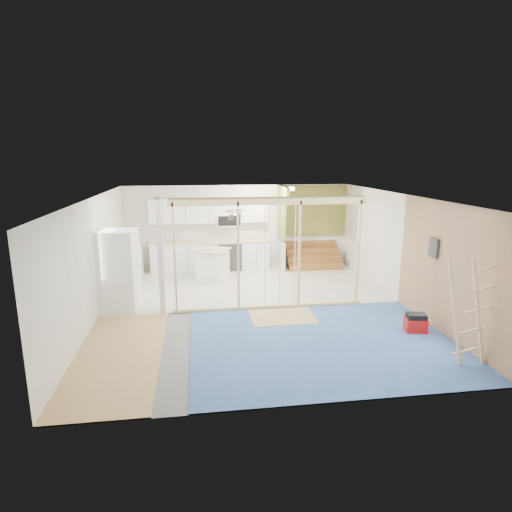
{
  "coord_description": "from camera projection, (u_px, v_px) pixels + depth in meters",
  "views": [
    {
      "loc": [
        -1.33,
        -9.26,
        3.43
      ],
      "look_at": [
        0.09,
        0.6,
        1.13
      ],
      "focal_mm": 30.0,
      "sensor_mm": 36.0,
      "label": 1
    }
  ],
  "objects": [
    {
      "name": "room",
      "position": [
        256.0,
        255.0,
        9.6
      ],
      "size": [
        7.01,
        8.01,
        2.61
      ],
      "color": "slate",
      "rests_on": "ground"
    },
    {
      "name": "soap_bottle_a",
      "position": [
        179.0,
        236.0,
        13.04
      ],
      "size": [
        0.13,
        0.13,
        0.31
      ],
      "primitive_type": "imported",
      "rotation": [
        0.0,
        0.0,
        -0.09
      ],
      "color": "silver",
      "rests_on": "base_cabinets"
    },
    {
      "name": "floor_overlays",
      "position": [
        259.0,
        308.0,
        9.96
      ],
      "size": [
        7.0,
        8.0,
        0.03
      ],
      "color": "silver",
      "rests_on": "room"
    },
    {
      "name": "pot_rack",
      "position": [
        234.0,
        213.0,
        11.22
      ],
      "size": [
        0.52,
        0.52,
        0.72
      ],
      "color": "black",
      "rests_on": "room"
    },
    {
      "name": "island",
      "position": [
        213.0,
        264.0,
        12.28
      ],
      "size": [
        1.13,
        1.13,
        0.87
      ],
      "rotation": [
        0.0,
        0.0,
        -0.33
      ],
      "color": "white",
      "rests_on": "room"
    },
    {
      "name": "bowl",
      "position": [
        209.0,
        249.0,
        12.09
      ],
      "size": [
        0.23,
        0.23,
        0.06
      ],
      "primitive_type": "imported",
      "rotation": [
        0.0,
        0.0,
        0.0
      ],
      "color": "silver",
      "rests_on": "island"
    },
    {
      "name": "electrical_panel",
      "position": [
        433.0,
        248.0,
        8.64
      ],
      "size": [
        0.04,
        0.3,
        0.4
      ],
      "primitive_type": "cube",
      "color": "#3B3B40",
      "rests_on": "room"
    },
    {
      "name": "sheathing_panel",
      "position": [
        451.0,
        272.0,
        8.15
      ],
      "size": [
        0.02,
        4.0,
        2.6
      ],
      "primitive_type": "cube",
      "color": "tan",
      "rests_on": "room"
    },
    {
      "name": "fridge",
      "position": [
        120.0,
        270.0,
        9.69
      ],
      "size": [
        0.89,
        0.87,
        1.85
      ],
      "rotation": [
        0.0,
        0.0,
        -0.12
      ],
      "color": "white",
      "rests_on": "room"
    },
    {
      "name": "stud_frame",
      "position": [
        244.0,
        242.0,
        9.49
      ],
      "size": [
        4.66,
        0.14,
        2.6
      ],
      "color": "#D9C685",
      "rests_on": "room"
    },
    {
      "name": "upper_cabinets",
      "position": [
        211.0,
        211.0,
        13.04
      ],
      "size": [
        3.6,
        0.41,
        0.85
      ],
      "color": "white",
      "rests_on": "room"
    },
    {
      "name": "green_partition",
      "position": [
        304.0,
        238.0,
        13.49
      ],
      "size": [
        2.25,
        1.51,
        2.6
      ],
      "color": "olive",
      "rests_on": "room"
    },
    {
      "name": "ceiling_light",
      "position": [
        289.0,
        189.0,
        12.4
      ],
      "size": [
        0.32,
        0.32,
        0.08
      ],
      "primitive_type": "cylinder",
      "color": "#FFEABF",
      "rests_on": "room"
    },
    {
      "name": "ladder",
      "position": [
        470.0,
        311.0,
        7.01
      ],
      "size": [
        1.01,
        0.06,
        1.88
      ],
      "rotation": [
        0.0,
        0.0,
        -0.03
      ],
      "color": "beige",
      "rests_on": "room"
    },
    {
      "name": "toolbox",
      "position": [
        416.0,
        323.0,
        8.57
      ],
      "size": [
        0.46,
        0.38,
        0.39
      ],
      "rotation": [
        0.0,
        0.0,
        -0.21
      ],
      "color": "#B71210",
      "rests_on": "room"
    },
    {
      "name": "base_cabinets",
      "position": [
        187.0,
        259.0,
        12.8
      ],
      "size": [
        4.45,
        2.24,
        0.93
      ],
      "color": "white",
      "rests_on": "room"
    },
    {
      "name": "soap_bottle_b",
      "position": [
        261.0,
        237.0,
        13.3
      ],
      "size": [
        0.1,
        0.1,
        0.19
      ],
      "primitive_type": "imported",
      "rotation": [
        0.0,
        0.0,
        0.12
      ],
      "color": "silver",
      "rests_on": "base_cabinets"
    }
  ]
}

